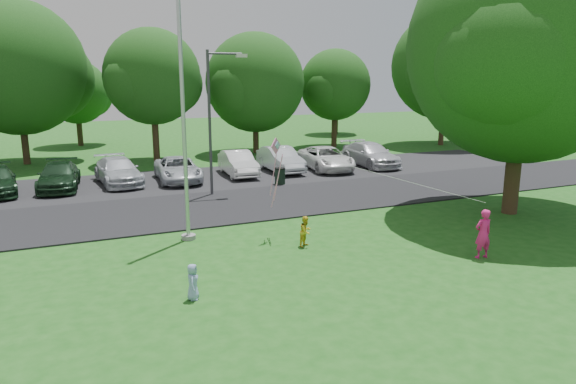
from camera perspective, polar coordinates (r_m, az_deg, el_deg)
name	(u,v)px	position (r m, az deg, el deg)	size (l,w,h in m)	color
ground	(347,273)	(15.18, 6.56, -8.90)	(120.00, 120.00, 0.00)	#185215
park_road	(246,204)	(23.03, -4.69, -1.31)	(60.00, 6.00, 0.06)	black
parking_strip	(208,178)	(29.12, -8.86, 1.51)	(42.00, 7.00, 0.06)	black
flagpole	(183,120)	(17.62, -11.54, 7.86)	(0.50, 0.50, 10.00)	#B7BABF
street_lamp	(215,110)	(24.49, -8.11, 9.04)	(1.91, 0.37, 6.80)	#3F3F44
trash_can	(280,176)	(27.01, -0.90, 1.75)	(0.58, 0.58, 0.93)	black
big_tree	(524,53)	(22.67, 24.79, 13.89)	(9.71, 9.15, 11.31)	#332316
tree_row	(195,75)	(37.45, -10.27, 12.63)	(64.35, 11.94, 10.88)	#332316
horizon_trees	(198,92)	(47.42, -10.02, 10.88)	(77.46, 7.20, 7.02)	#332316
parked_cars	(218,165)	(29.13, -7.82, 2.99)	(23.17, 5.50, 1.47)	black
woman	(483,234)	(17.14, 20.85, -4.36)	(0.57, 0.38, 1.57)	#E51E78
child_yellow	(306,231)	(17.21, 1.98, -4.39)	(0.50, 0.39, 1.03)	gold
child_blue	(193,282)	(13.42, -10.54, -9.79)	(0.46, 0.30, 0.95)	#88A1D0
kite	(281,160)	(17.61, -0.74, 3.61)	(5.34, 4.83, 2.49)	pink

